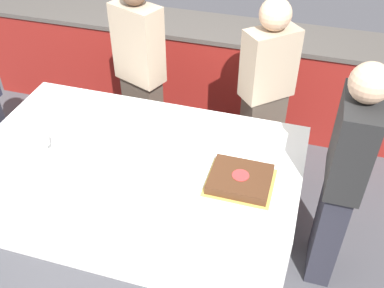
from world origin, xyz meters
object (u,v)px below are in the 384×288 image
Objects in this scene: plate_stack at (118,127)px; person_standing_back at (141,76)px; cake at (240,179)px; wine_glass at (45,139)px; person_seated_right at (342,179)px; person_cutting_cake at (265,97)px.

plate_stack is 0.14× the size of person_standing_back.
cake is at bearing 159.61° from person_standing_back.
wine_glass is at bearing 96.70° from person_standing_back.
wine_glass is at bearing -82.97° from person_seated_right.
plate_stack is 1.48m from person_seated_right.
person_cutting_cake is 0.94m from person_seated_right.
person_cutting_cake reaches higher than plate_stack.
wine_glass is 1.85m from person_seated_right.
person_standing_back reaches higher than plate_stack.
person_seated_right reaches higher than cake.
person_standing_back is (-0.99, 0.90, 0.03)m from cake.
plate_stack is 0.49m from wine_glass.
plate_stack is at bearing 42.27° from wine_glass.
person_seated_right is at bearing 7.03° from wine_glass.
person_seated_right is at bearing 176.40° from person_standing_back.
person_standing_back is (0.26, 0.97, -0.05)m from wine_glass.
person_seated_right is at bearing -3.84° from plate_stack.
wine_glass is (-1.25, -0.07, 0.08)m from cake.
person_cutting_cake is at bearing 90.00° from cake.
plate_stack is 0.15× the size of person_cutting_cake.
person_standing_back is at bearing -42.76° from person_cutting_cake.
wine_glass is (-0.36, -0.33, 0.07)m from plate_stack.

